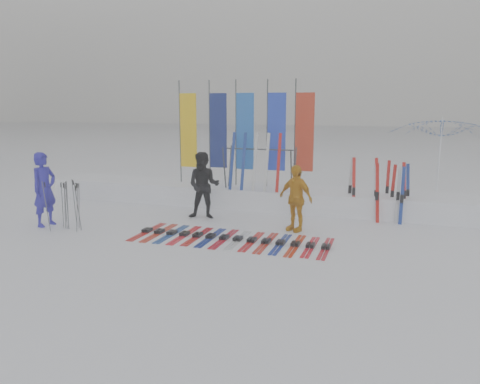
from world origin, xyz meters
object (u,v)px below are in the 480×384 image
(person_blue, at_px, (44,189))
(ski_rack, at_px, (259,163))
(person_yellow, at_px, (295,198))
(person_black, at_px, (204,186))
(tent_canopy, at_px, (439,162))
(ski_row, at_px, (230,238))

(person_blue, height_order, ski_rack, person_blue)
(person_yellow, bearing_deg, person_blue, -140.04)
(person_black, height_order, ski_rack, ski_rack)
(tent_canopy, distance_m, ski_row, 7.16)
(person_yellow, height_order, tent_canopy, tent_canopy)
(person_blue, height_order, ski_row, person_blue)
(person_yellow, height_order, ski_row, person_yellow)
(person_yellow, distance_m, ski_row, 1.93)
(person_blue, distance_m, person_yellow, 6.33)
(ski_rack, bearing_deg, tent_canopy, 20.86)
(ski_row, height_order, ski_rack, ski_rack)
(tent_canopy, bearing_deg, person_yellow, -131.98)
(person_black, distance_m, ski_rack, 1.96)
(ski_row, bearing_deg, person_black, 128.20)
(person_blue, height_order, person_black, person_blue)
(ski_row, bearing_deg, ski_rack, 94.23)
(tent_canopy, bearing_deg, person_black, -150.75)
(person_blue, height_order, tent_canopy, tent_canopy)
(tent_canopy, xyz_separation_m, ski_rack, (-5.01, -1.91, 0.01))
(ski_row, bearing_deg, tent_canopy, 47.35)
(person_black, xyz_separation_m, person_yellow, (2.61, -0.48, -0.09))
(person_black, bearing_deg, ski_row, -62.79)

